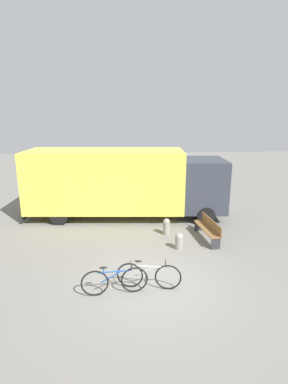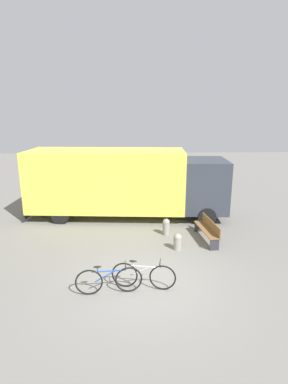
{
  "view_description": "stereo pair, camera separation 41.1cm",
  "coord_description": "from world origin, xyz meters",
  "px_view_note": "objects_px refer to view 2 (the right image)",
  "views": [
    {
      "loc": [
        -0.78,
        -7.72,
        4.86
      ],
      "look_at": [
        0.13,
        4.32,
        1.66
      ],
      "focal_mm": 28.0,
      "sensor_mm": 36.0,
      "label": 1
    },
    {
      "loc": [
        -0.37,
        -7.74,
        4.86
      ],
      "look_at": [
        0.13,
        4.32,
        1.66
      ],
      "focal_mm": 28.0,
      "sensor_mm": 36.0,
      "label": 2
    }
  ],
  "objects_px": {
    "bicycle_middle": "(143,275)",
    "bollard_near_bench": "(177,241)",
    "bollard_far_bench": "(166,226)",
    "park_bench": "(208,229)",
    "delivery_truck": "(125,181)",
    "bicycle_near": "(109,280)"
  },
  "relations": [
    {
      "from": "bicycle_middle",
      "to": "bollard_near_bench",
      "type": "xyz_separation_m",
      "value": [
        1.35,
        2.46,
        -0.07
      ]
    },
    {
      "from": "bollard_near_bench",
      "to": "bollard_far_bench",
      "type": "bearing_deg",
      "value": 100.57
    },
    {
      "from": "park_bench",
      "to": "bollard_near_bench",
      "type": "xyz_separation_m",
      "value": [
        -1.31,
        -0.78,
        -0.14
      ]
    },
    {
      "from": "park_bench",
      "to": "bicycle_middle",
      "type": "height_order",
      "value": "bicycle_middle"
    },
    {
      "from": "delivery_truck",
      "to": "park_bench",
      "type": "xyz_separation_m",
      "value": [
        3.3,
        -3.02,
        -1.28
      ]
    },
    {
      "from": "delivery_truck",
      "to": "bicycle_middle",
      "type": "xyz_separation_m",
      "value": [
        0.64,
        -6.26,
        -1.35
      ]
    },
    {
      "from": "park_bench",
      "to": "bollard_far_bench",
      "type": "distance_m",
      "value": 1.7
    },
    {
      "from": "bollard_near_bench",
      "to": "park_bench",
      "type": "bearing_deg",
      "value": 30.81
    },
    {
      "from": "bicycle_near",
      "to": "bicycle_middle",
      "type": "bearing_deg",
      "value": 7.18
    },
    {
      "from": "park_bench",
      "to": "bollard_near_bench",
      "type": "relative_size",
      "value": 3.17
    },
    {
      "from": "bicycle_near",
      "to": "bollard_far_bench",
      "type": "bearing_deg",
      "value": 58.33
    },
    {
      "from": "park_bench",
      "to": "bollard_near_bench",
      "type": "distance_m",
      "value": 1.54
    },
    {
      "from": "delivery_truck",
      "to": "bollard_far_bench",
      "type": "distance_m",
      "value": 3.26
    },
    {
      "from": "bicycle_near",
      "to": "bicycle_middle",
      "type": "height_order",
      "value": "same"
    },
    {
      "from": "park_bench",
      "to": "bicycle_middle",
      "type": "distance_m",
      "value": 4.2
    },
    {
      "from": "bicycle_middle",
      "to": "bollard_far_bench",
      "type": "relative_size",
      "value": 2.68
    },
    {
      "from": "bicycle_middle",
      "to": "bollard_far_bench",
      "type": "bearing_deg",
      "value": 84.61
    },
    {
      "from": "park_bench",
      "to": "bollard_near_bench",
      "type": "height_order",
      "value": "park_bench"
    },
    {
      "from": "bollard_far_bench",
      "to": "delivery_truck",
      "type": "bearing_deg",
      "value": 125.78
    },
    {
      "from": "park_bench",
      "to": "bollard_near_bench",
      "type": "bearing_deg",
      "value": 115.15
    },
    {
      "from": "bollard_near_bench",
      "to": "bollard_far_bench",
      "type": "relative_size",
      "value": 0.91
    },
    {
      "from": "bollard_near_bench",
      "to": "bicycle_near",
      "type": "bearing_deg",
      "value": -130.81
    }
  ]
}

